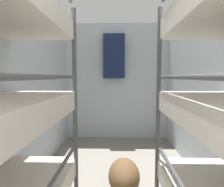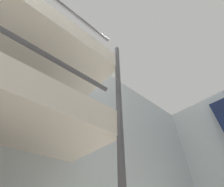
# 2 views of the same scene
# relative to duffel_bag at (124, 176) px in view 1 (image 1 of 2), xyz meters

# --- Properties ---
(wall_left) EXTENTS (0.06, 4.83, 2.44)m
(wall_left) POSITION_rel_duffel_bag_xyz_m (-1.19, -0.32, 1.04)
(wall_left) COLOR silver
(wall_left) RESTS_ON ground_plane
(wall_back) EXTENTS (2.26, 0.06, 2.44)m
(wall_back) POSITION_rel_duffel_bag_xyz_m (-0.09, 2.07, 1.04)
(wall_back) COLOR silver
(wall_back) RESTS_ON ground_plane
(duffel_bag) EXTENTS (0.36, 0.57, 0.36)m
(duffel_bag) POSITION_rel_duffel_bag_xyz_m (0.00, 0.00, 0.00)
(duffel_bag) COLOR brown
(duffel_bag) RESTS_ON ground_plane
(hanging_coat) EXTENTS (0.44, 0.12, 0.90)m
(hanging_coat) POSITION_rel_duffel_bag_xyz_m (-0.15, 1.92, 1.56)
(hanging_coat) COLOR #192347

